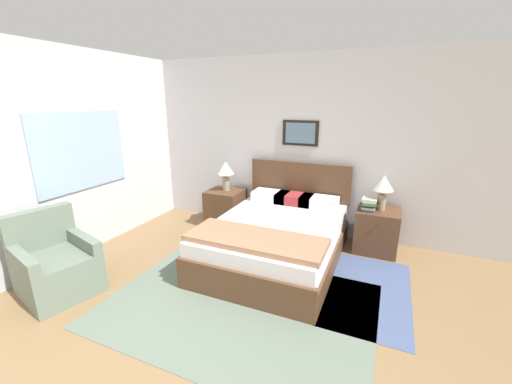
{
  "coord_description": "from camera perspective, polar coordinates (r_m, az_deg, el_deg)",
  "views": [
    {
      "loc": [
        1.2,
        -1.21,
        1.97
      ],
      "look_at": [
        -0.11,
        1.81,
        1.0
      ],
      "focal_mm": 22.0,
      "sensor_mm": 36.0,
      "label": 1
    }
  ],
  "objects": [
    {
      "name": "wall_back",
      "position": [
        4.74,
        8.6,
        8.12
      ],
      "size": [
        7.29,
        0.09,
        2.6
      ],
      "color": "silver",
      "rests_on": "ground_plane"
    },
    {
      "name": "table_lamp_near_window",
      "position": [
        4.94,
        -5.56,
        3.94
      ],
      "size": [
        0.27,
        0.27,
        0.47
      ],
      "color": "gray",
      "rests_on": "nightstand_near_window"
    },
    {
      "name": "nightstand_near_window",
      "position": [
        5.1,
        -5.59,
        -2.86
      ],
      "size": [
        0.54,
        0.53,
        0.58
      ],
      "color": "brown",
      "rests_on": "ground_plane"
    },
    {
      "name": "bed",
      "position": [
        4.03,
        3.79,
        -8.2
      ],
      "size": [
        1.51,
        2.05,
        1.09
      ],
      "color": "brown",
      "rests_on": "ground_plane"
    },
    {
      "name": "book_hardcover_middle",
      "position": [
        4.37,
        19.89,
        -2.51
      ],
      "size": [
        0.18,
        0.25,
        0.02
      ],
      "rotation": [
        0.0,
        0.0,
        -0.06
      ],
      "color": "beige",
      "rests_on": "book_thick_bottom"
    },
    {
      "name": "book_novel_upper",
      "position": [
        4.36,
        19.92,
        -2.17
      ],
      "size": [
        0.23,
        0.23,
        0.03
      ],
      "rotation": [
        0.0,
        0.0,
        0.12
      ],
      "color": "#232328",
      "rests_on": "book_hardcover_middle"
    },
    {
      "name": "armchair",
      "position": [
        3.99,
        -32.63,
        -11.24
      ],
      "size": [
        0.89,
        0.83,
        0.86
      ],
      "rotation": [
        0.0,
        0.0,
        -1.84
      ],
      "color": "slate",
      "rests_on": "ground_plane"
    },
    {
      "name": "area_rug_bedside",
      "position": [
        3.72,
        19.75,
        -16.59
      ],
      "size": [
        0.84,
        1.53,
        0.01
      ],
      "color": "#47567F",
      "rests_on": "ground_plane"
    },
    {
      "name": "book_slim_near_top",
      "position": [
        4.35,
        19.97,
        -1.73
      ],
      "size": [
        0.17,
        0.27,
        0.04
      ],
      "rotation": [
        0.0,
        0.0,
        0.0
      ],
      "color": "#4C7551",
      "rests_on": "book_novel_upper"
    },
    {
      "name": "wall_left",
      "position": [
        4.7,
        -28.58,
        6.24
      ],
      "size": [
        0.08,
        5.69,
        2.6
      ],
      "color": "silver",
      "rests_on": "ground_plane"
    },
    {
      "name": "nightstand_by_door",
      "position": [
        4.53,
        21.06,
        -6.52
      ],
      "size": [
        0.54,
        0.53,
        0.58
      ],
      "color": "brown",
      "rests_on": "ground_plane"
    },
    {
      "name": "table_lamp_by_door",
      "position": [
        4.35,
        22.12,
        1.06
      ],
      "size": [
        0.27,
        0.27,
        0.47
      ],
      "color": "gray",
      "rests_on": "nightstand_by_door"
    },
    {
      "name": "book_thick_bottom",
      "position": [
        4.38,
        19.85,
        -2.86
      ],
      "size": [
        0.15,
        0.24,
        0.03
      ],
      "rotation": [
        0.0,
        0.0,
        -0.01
      ],
      "color": "#335693",
      "rests_on": "nightstand_by_door"
    },
    {
      "name": "area_rug_main",
      "position": [
        3.33,
        -3.24,
        -19.82
      ],
      "size": [
        2.6,
        1.85,
        0.01
      ],
      "color": "slate",
      "rests_on": "ground_plane"
    },
    {
      "name": "book_paperback_top",
      "position": [
        4.34,
        20.02,
        -1.25
      ],
      "size": [
        0.2,
        0.22,
        0.04
      ],
      "rotation": [
        0.0,
        0.0,
        -0.08
      ],
      "color": "silver",
      "rests_on": "book_slim_near_top"
    }
  ]
}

